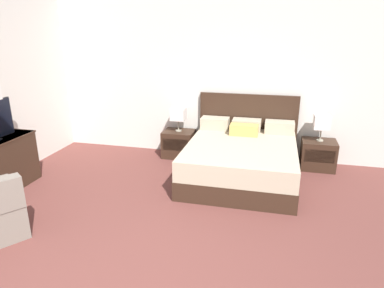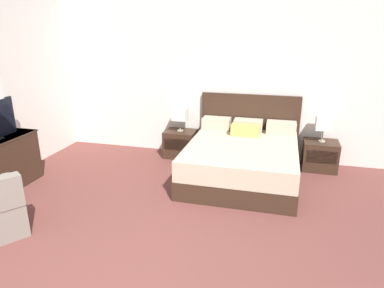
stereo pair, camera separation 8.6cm
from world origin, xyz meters
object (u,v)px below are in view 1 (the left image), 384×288
(nightstand_left, at_px, (179,144))
(table_lamp_left, at_px, (178,114))
(bed, at_px, (241,158))
(nightstand_right, at_px, (318,155))
(table_lamp_right, at_px, (322,122))

(nightstand_left, bearing_deg, table_lamp_left, 90.00)
(bed, distance_m, table_lamp_left, 1.48)
(bed, distance_m, nightstand_right, 1.40)
(table_lamp_left, bearing_deg, nightstand_right, -0.03)
(nightstand_left, xyz_separation_m, nightstand_right, (2.44, 0.00, 0.00))
(bed, relative_size, nightstand_left, 3.57)
(nightstand_right, relative_size, table_lamp_left, 1.28)
(nightstand_left, distance_m, table_lamp_left, 0.56)
(bed, xyz_separation_m, table_lamp_left, (-1.22, 0.68, 0.49))
(nightstand_left, relative_size, nightstand_right, 1.00)
(nightstand_right, xyz_separation_m, table_lamp_left, (-2.44, 0.00, 0.56))
(table_lamp_left, xyz_separation_m, table_lamp_right, (2.44, 0.00, 0.00))
(table_lamp_left, bearing_deg, nightstand_left, -90.00)
(bed, height_order, table_lamp_left, bed)
(table_lamp_left, distance_m, table_lamp_right, 2.44)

